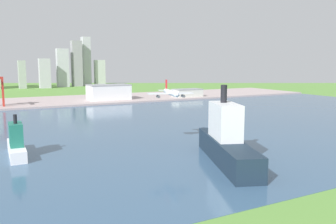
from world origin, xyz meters
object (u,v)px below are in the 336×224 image
object	(u,v)px
airplane_landing	(171,93)
cargo_ship	(226,141)
ferry_boat	(16,144)
warehouse_annex	(187,93)
warehouse_main	(109,92)

from	to	relation	value
airplane_landing	cargo_ship	xyz separation A→B (m)	(7.92, -52.62, -24.25)
ferry_boat	cargo_ship	bearing A→B (deg)	-33.42
warehouse_annex	airplane_landing	bearing A→B (deg)	-122.96
airplane_landing	cargo_ship	distance (m)	58.47
ferry_boat	warehouse_main	distance (m)	313.62
airplane_landing	warehouse_annex	world-z (taller)	airplane_landing
ferry_boat	warehouse_main	bearing A→B (deg)	61.36
cargo_ship	warehouse_annex	distance (m)	372.21
airplane_landing	warehouse_main	distance (m)	298.17
ferry_boat	warehouse_annex	bearing A→B (deg)	43.04
airplane_landing	warehouse_annex	bearing A→B (deg)	57.04
ferry_boat	warehouse_main	size ratio (longest dim) A/B	0.73
ferry_boat	warehouse_main	xyz separation A→B (m)	(150.31, 275.19, 6.11)
airplane_landing	warehouse_annex	distance (m)	331.84
warehouse_main	warehouse_annex	xyz separation A→B (m)	(128.01, -15.28, -4.94)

